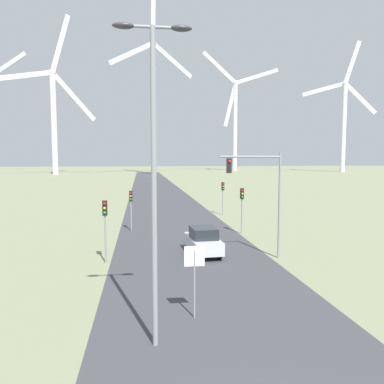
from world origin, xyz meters
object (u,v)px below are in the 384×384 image
Objects in this scene: wind_turbine_left at (53,109)px; wind_turbine_center at (153,95)px; streetlamp at (154,153)px; car_approaching at (203,241)px; traffic_light_post_mid_left at (131,202)px; wind_turbine_right at (235,116)px; traffic_light_mast_overhead at (261,185)px; traffic_light_post_near_left at (105,217)px; traffic_light_post_near_right at (242,200)px; wind_turbine_far_right at (344,117)px; stop_sign_near at (194,268)px; traffic_light_post_mid_right at (223,191)px.

wind_turbine_center reaches higher than wind_turbine_left.
wind_turbine_center is at bearing 87.98° from streetlamp.
car_approaching is at bearing 72.86° from streetlamp.
wind_turbine_right is at bearing 72.67° from traffic_light_post_mid_left.
traffic_light_post_near_left is at bearing 178.31° from traffic_light_mast_overhead.
wind_turbine_left is (-31.42, 131.83, 22.86)m from traffic_light_post_near_left.
traffic_light_post_near_right is 0.06× the size of wind_turbine_far_right.
wind_turbine_far_right is (86.00, 135.38, 22.95)m from traffic_light_post_near_right.
wind_turbine_far_right is (92.30, 151.33, 23.73)m from stop_sign_near.
wind_turbine_right reaches higher than traffic_light_post_near_right.
streetlamp is 13.36m from car_approaching.
streetlamp is 180.81m from wind_turbine_far_right.
traffic_light_post_near_left is 10.08m from traffic_light_post_mid_left.
wind_turbine_left reaches higher than stop_sign_near.
wind_turbine_center is (-1.79, 135.62, 27.96)m from traffic_light_mast_overhead.
streetlamp reaches higher than traffic_light_mast_overhead.
streetlamp is 2.74× the size of traffic_light_post_near_right.
traffic_light_post_mid_right is at bearing 38.85° from traffic_light_post_mid_left.
wind_turbine_left reaches higher than car_approaching.
traffic_light_mast_overhead is at bearing -121.28° from wind_turbine_far_right.
wind_turbine_right reaches higher than traffic_light_post_mid_right.
traffic_light_post_near_left is (-4.20, 8.45, 0.76)m from stop_sign_near.
wind_turbine_center reaches higher than wind_turbine_far_right.
wind_turbine_right reaches higher than traffic_light_mast_overhead.
car_approaching is (-5.03, -16.80, -1.78)m from traffic_light_post_mid_right.
car_approaching is 138.17m from wind_turbine_left.
traffic_light_mast_overhead reaches higher than traffic_light_post_near_right.
wind_turbine_right reaches higher than stop_sign_near.
stop_sign_near is 0.76× the size of traffic_light_post_near_right.
stop_sign_near is 146.64m from wind_turbine_left.
stop_sign_near is 10.09m from traffic_light_mast_overhead.
wind_turbine_center is (-2.78, 127.84, 29.79)m from traffic_light_post_near_right.
traffic_light_mast_overhead is at bearing -95.25° from traffic_light_post_mid_right.
traffic_light_post_near_left is at bearing -97.27° from traffic_light_post_mid_left.
streetlamp is 2.76× the size of traffic_light_post_near_left.
traffic_light_post_near_left is 0.57× the size of traffic_light_mast_overhead.
wind_turbine_center is at bearing 86.74° from traffic_light_post_near_left.
traffic_light_post_mid_right is at bearing 75.18° from stop_sign_near.
wind_turbine_right is at bearing 74.90° from streetlamp.
traffic_light_post_near_left is 12.90m from traffic_light_post_near_right.
wind_turbine_left reaches higher than wind_turbine_far_right.
wind_turbine_far_right is (127.92, 11.05, 0.11)m from wind_turbine_left.
wind_turbine_left is at bearing -154.67° from wind_turbine_right.
wind_turbine_far_right is (96.50, 142.88, 22.97)m from traffic_light_post_near_left.
stop_sign_near is at bearing -104.78° from wind_turbine_right.
wind_turbine_center reaches higher than traffic_light_post_near_right.
traffic_light_post_mid_left is 0.83× the size of car_approaching.
wind_turbine_far_right reaches higher than traffic_light_post_mid_right.
traffic_light_mast_overhead is 0.11× the size of wind_turbine_far_right.
wind_turbine_center is (1.56, 134.16, 31.69)m from car_approaching.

